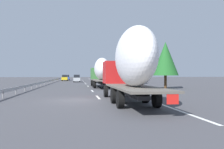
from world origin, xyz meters
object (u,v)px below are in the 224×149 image
(car_blue_sedan, at_px, (67,77))
(car_silver_hatch, at_px, (77,78))
(car_yellow_coupe, at_px, (65,78))
(road_sign, at_px, (106,74))
(truck_trailing, at_px, (131,63))
(truck_lead, at_px, (101,71))

(car_blue_sedan, bearing_deg, car_silver_hatch, -170.67)
(car_yellow_coupe, height_order, car_silver_hatch, car_silver_hatch)
(car_silver_hatch, distance_m, road_sign, 9.71)
(truck_trailing, height_order, car_silver_hatch, truck_trailing)
(car_blue_sedan, distance_m, car_silver_hatch, 21.71)
(truck_lead, height_order, truck_trailing, truck_trailing)
(road_sign, bearing_deg, car_silver_hatch, 45.02)
(truck_lead, height_order, road_sign, truck_lead)
(truck_lead, distance_m, car_silver_hatch, 26.94)
(truck_lead, distance_m, road_sign, 20.06)
(truck_lead, distance_m, truck_trailing, 20.34)
(truck_lead, bearing_deg, road_sign, -8.89)
(car_yellow_coupe, xyz_separation_m, car_silver_hatch, (-12.00, -3.71, 0.02))
(truck_lead, relative_size, car_blue_sedan, 3.17)
(car_yellow_coupe, relative_size, road_sign, 1.56)
(truck_lead, height_order, car_blue_sedan, truck_lead)
(truck_trailing, relative_size, car_blue_sedan, 2.90)
(truck_trailing, height_order, car_yellow_coupe, truck_trailing)
(car_blue_sedan, bearing_deg, road_sign, -159.88)
(car_silver_hatch, xyz_separation_m, road_sign, (-6.82, -6.83, 1.07))
(truck_trailing, xyz_separation_m, car_blue_sedan, (68.40, 7.25, -1.79))
(car_blue_sedan, height_order, road_sign, road_sign)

